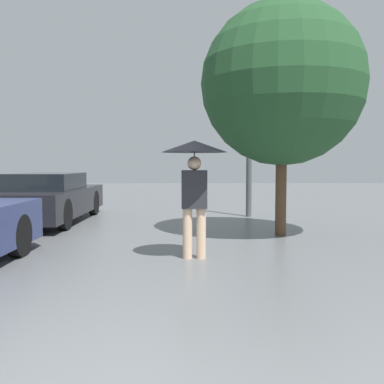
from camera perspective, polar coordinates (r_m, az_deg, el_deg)
pedestrian at (r=6.30m, az=0.31°, el=3.54°), size 0.98×0.98×1.75m
parked_car_farthest at (r=11.01m, az=-18.46°, el=-0.78°), size 1.68×4.54×1.19m
tree at (r=8.70m, az=11.96°, el=13.87°), size 3.16×3.16×4.54m
street_lamp at (r=11.59m, az=7.65°, el=8.79°), size 0.33×0.33×3.99m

